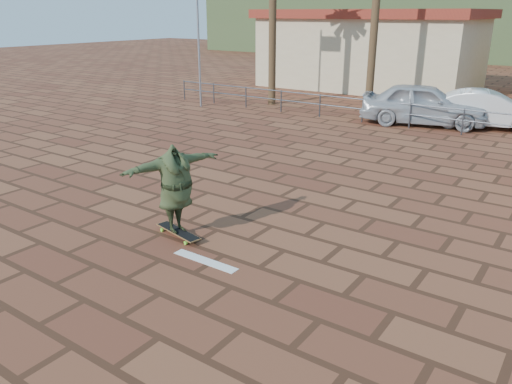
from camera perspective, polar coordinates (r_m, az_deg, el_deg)
ground at (r=10.60m, az=-4.47°, el=-4.38°), size 120.00×120.00×0.00m
paint_stripe at (r=9.37m, az=-5.81°, el=-7.83°), size 1.40×0.22×0.01m
guardrail at (r=20.71m, az=17.24°, el=8.80°), size 24.06×0.06×1.00m
flagpole at (r=24.45m, az=-6.49°, el=20.45°), size 1.30×0.10×8.00m
building_west at (r=31.92m, az=12.97°, el=15.69°), size 12.60×7.60×4.50m
hill_back at (r=69.41m, az=11.73°, el=19.20°), size 35.00×14.00×8.00m
longboard at (r=10.38m, az=-8.88°, el=-4.51°), size 1.26×0.52×0.12m
skateboarder at (r=10.04m, az=-9.16°, el=0.34°), size 1.11×2.32×1.82m
car_silver at (r=21.57m, az=18.62°, el=9.50°), size 5.26×3.16×1.68m
car_white at (r=21.92m, az=24.87°, el=8.56°), size 4.67×2.59×1.46m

